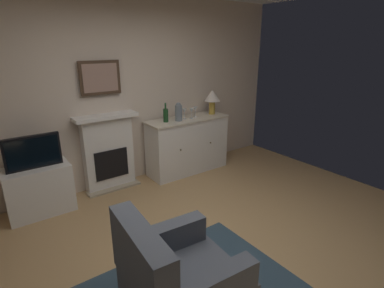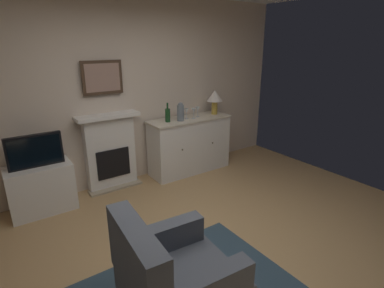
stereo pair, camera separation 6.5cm
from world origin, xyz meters
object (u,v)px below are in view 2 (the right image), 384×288
object	(u,v)px
wine_glass_right	(198,110)
tv_set	(35,151)
framed_picture	(102,78)
armchair	(173,280)
wine_glass_center	(194,111)
vase_decorative	(181,112)
tv_cabinet	(41,189)
fireplace_unit	(110,151)
table_lamp	(215,97)
wine_glass_left	(187,111)
wine_bottle	(168,115)
sideboard_cabinet	(190,145)

from	to	relation	value
wine_glass_right	tv_set	bearing A→B (deg)	-179.92
framed_picture	armchair	world-z (taller)	framed_picture
wine_glass_center	wine_glass_right	size ratio (longest dim) A/B	1.00
framed_picture	vase_decorative	xyz separation A→B (m)	(1.06, -0.27, -0.55)
wine_glass_center	vase_decorative	distance (m)	0.24
framed_picture	tv_set	world-z (taller)	framed_picture
vase_decorative	tv_cabinet	distance (m)	2.17
fireplace_unit	wine_glass_right	bearing A→B (deg)	-7.33
tv_cabinet	armchair	distance (m)	2.38
framed_picture	tv_set	distance (m)	1.27
table_lamp	wine_glass_left	bearing A→B (deg)	-178.38
wine_glass_right	armchair	bearing A→B (deg)	-129.27
wine_bottle	tv_set	world-z (taller)	wine_bottle
framed_picture	table_lamp	size ratio (longest dim) A/B	1.38
wine_glass_right	table_lamp	bearing A→B (deg)	0.82
wine_glass_left	wine_glass_center	size ratio (longest dim) A/B	1.00
fireplace_unit	vase_decorative	xyz separation A→B (m)	(1.06, -0.23, 0.49)
wine_glass_right	tv_set	xyz separation A→B (m)	(-2.39, -0.00, -0.21)
fireplace_unit	tv_set	world-z (taller)	fireplace_unit
tv_set	armchair	world-z (taller)	tv_set
table_lamp	armchair	size ratio (longest dim) A/B	0.43
wine_bottle	wine_glass_center	distance (m)	0.45
sideboard_cabinet	table_lamp	size ratio (longest dim) A/B	3.39
framed_picture	wine_bottle	xyz separation A→B (m)	(0.87, -0.22, -0.59)
fireplace_unit	wine_bottle	distance (m)	0.99
sideboard_cabinet	table_lamp	world-z (taller)	table_lamp
framed_picture	table_lamp	bearing A→B (deg)	-7.17
wine_glass_left	armchair	world-z (taller)	wine_glass_left
vase_decorative	tv_cabinet	world-z (taller)	vase_decorative
wine_glass_right	tv_set	world-z (taller)	wine_glass_right
wine_bottle	vase_decorative	bearing A→B (deg)	-13.82
table_lamp	vase_decorative	bearing A→B (deg)	-175.94
framed_picture	sideboard_cabinet	xyz separation A→B (m)	(1.26, -0.22, -1.14)
framed_picture	tv_cabinet	distance (m)	1.63
table_lamp	wine_glass_center	distance (m)	0.49
sideboard_cabinet	table_lamp	bearing A→B (deg)	0.00
sideboard_cabinet	wine_bottle	xyz separation A→B (m)	(-0.40, -0.00, 0.55)
vase_decorative	tv_cabinet	size ratio (longest dim) A/B	0.38
tv_set	armchair	distance (m)	2.40
wine_glass_center	vase_decorative	world-z (taller)	vase_decorative
fireplace_unit	sideboard_cabinet	distance (m)	1.28
table_lamp	tv_cabinet	bearing A→B (deg)	179.69
wine_bottle	vase_decorative	distance (m)	0.21
table_lamp	armchair	world-z (taller)	table_lamp
wine_glass_center	tv_set	xyz separation A→B (m)	(-2.28, 0.05, -0.21)
wine_glass_left	tv_set	world-z (taller)	wine_glass_left
fireplace_unit	table_lamp	xyz separation A→B (m)	(1.77, -0.18, 0.63)
sideboard_cabinet	armchair	size ratio (longest dim) A/B	1.48
framed_picture	wine_bottle	size ratio (longest dim) A/B	1.90
fireplace_unit	tv_cabinet	world-z (taller)	fireplace_unit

